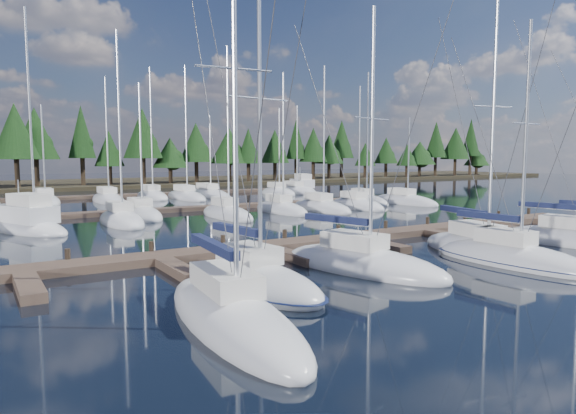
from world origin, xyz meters
TOP-DOWN VIEW (x-y plane):
  - ground at (0.00, 30.00)m, footprint 260.00×260.00m
  - far_shore at (0.00, 90.00)m, footprint 220.00×30.00m
  - main_dock at (0.00, 17.36)m, footprint 44.00×6.13m
  - back_docks at (0.00, 49.58)m, footprint 50.00×21.80m
  - front_sailboat_0 at (-13.03, 7.40)m, footprint 3.45×9.93m
  - front_sailboat_1 at (-10.34, 10.89)m, footprint 4.17×8.16m
  - front_sailboat_2 at (-4.55, 11.29)m, footprint 5.09×9.35m
  - front_sailboat_3 at (3.06, 10.60)m, footprint 4.37×9.31m
  - front_sailboat_4 at (2.44, 8.38)m, footprint 2.93×8.74m
  - front_sailboat_5 at (10.46, 9.85)m, footprint 4.13×9.07m
  - back_sailboat_rows at (0.87, 44.68)m, footprint 44.00×32.18m
  - motor_yacht_left at (-16.54, 32.99)m, footprint 6.20×9.20m
  - motor_yacht_right at (21.36, 55.77)m, footprint 5.00×9.29m
  - tree_line at (-1.85, 80.21)m, footprint 185.45×11.91m

SIDE VIEW (x-z plane):
  - ground at x=0.00m, z-range 0.00..0.00m
  - back_docks at x=0.00m, z-range 0.00..0.40m
  - main_dock at x=0.00m, z-range -0.25..0.65m
  - back_sailboat_rows at x=0.87m, z-range -8.17..8.70m
  - front_sailboat_2 at x=-4.55m, z-range -5.99..6.54m
  - front_sailboat_1 at x=-10.34m, z-range -6.45..7.01m
  - front_sailboat_4 at x=2.44m, z-range -5.85..6.42m
  - front_sailboat_0 at x=-13.03m, z-range -6.76..7.34m
  - front_sailboat_3 at x=3.06m, z-range -6.73..7.32m
  - front_sailboat_5 at x=10.46m, z-range -6.97..7.56m
  - far_shore at x=0.00m, z-range 0.00..0.60m
  - motor_yacht_left at x=-16.54m, z-range -1.71..2.67m
  - motor_yacht_right at x=21.36m, z-range -1.72..2.70m
  - tree_line at x=-1.85m, z-range 0.54..14.31m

